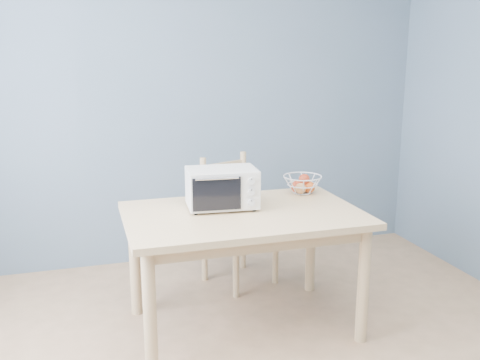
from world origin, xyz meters
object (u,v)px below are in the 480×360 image
object	(u,v)px
dining_table	(243,228)
toaster_oven	(219,188)
fruit_basket	(302,184)
dining_chair	(236,221)

from	to	relation	value
dining_table	toaster_oven	xyz separation A→B (m)	(-0.12, 0.12, 0.23)
toaster_oven	fruit_basket	size ratio (longest dim) A/B	1.31
fruit_basket	toaster_oven	bearing A→B (deg)	-163.87
dining_table	fruit_basket	xyz separation A→B (m)	(0.51, 0.30, 0.17)
dining_chair	toaster_oven	bearing A→B (deg)	-137.99
dining_chair	dining_table	bearing A→B (deg)	-125.46
dining_chair	fruit_basket	bearing A→B (deg)	-71.35
dining_table	dining_chair	distance (m)	0.74
toaster_oven	dining_chair	distance (m)	0.76
toaster_oven	fruit_basket	xyz separation A→B (m)	(0.63, 0.18, -0.07)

